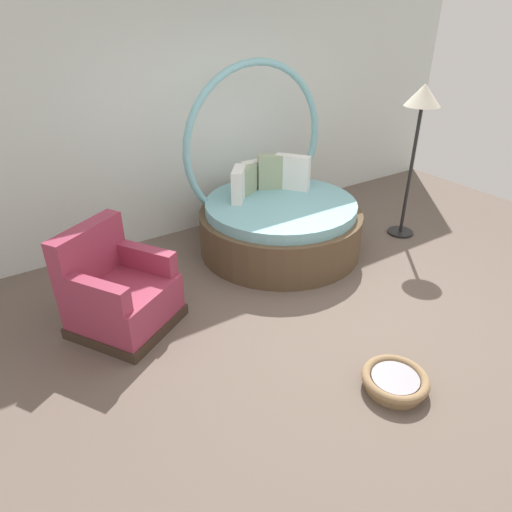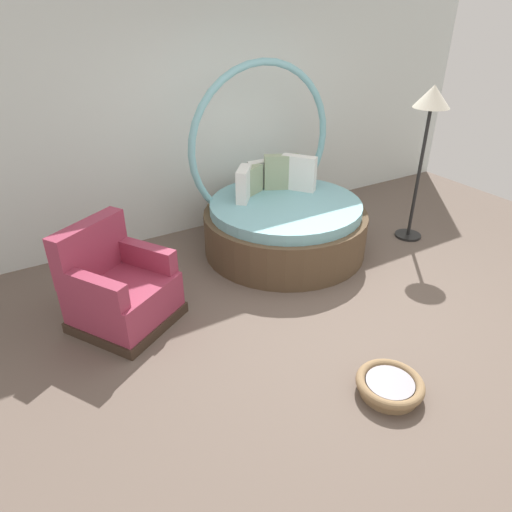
{
  "view_description": "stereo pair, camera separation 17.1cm",
  "coord_description": "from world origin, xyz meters",
  "px_view_note": "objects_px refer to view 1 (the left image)",
  "views": [
    {
      "loc": [
        -2.67,
        -2.55,
        2.59
      ],
      "look_at": [
        -0.64,
        0.5,
        0.55
      ],
      "focal_mm": 32.01,
      "sensor_mm": 36.0,
      "label": 1
    },
    {
      "loc": [
        -2.52,
        -2.64,
        2.59
      ],
      "look_at": [
        -0.64,
        0.5,
        0.55
      ],
      "focal_mm": 32.01,
      "sensor_mm": 36.0,
      "label": 2
    }
  ],
  "objects_px": {
    "round_daybed": "(277,215)",
    "red_armchair": "(118,294)",
    "pet_basket": "(395,381)",
    "floor_lamp": "(421,110)"
  },
  "relations": [
    {
      "from": "red_armchair",
      "to": "floor_lamp",
      "type": "bearing_deg",
      "value": -2.06
    },
    {
      "from": "round_daybed",
      "to": "pet_basket",
      "type": "bearing_deg",
      "value": -104.32
    },
    {
      "from": "round_daybed",
      "to": "floor_lamp",
      "type": "xyz_separation_m",
      "value": [
        1.54,
        -0.59,
        1.12
      ]
    },
    {
      "from": "round_daybed",
      "to": "red_armchair",
      "type": "distance_m",
      "value": 2.12
    },
    {
      "from": "round_daybed",
      "to": "red_armchair",
      "type": "relative_size",
      "value": 1.9
    },
    {
      "from": "pet_basket",
      "to": "floor_lamp",
      "type": "relative_size",
      "value": 0.28
    },
    {
      "from": "round_daybed",
      "to": "pet_basket",
      "type": "height_order",
      "value": "round_daybed"
    },
    {
      "from": "red_armchair",
      "to": "floor_lamp",
      "type": "distance_m",
      "value": 3.8
    },
    {
      "from": "round_daybed",
      "to": "red_armchair",
      "type": "height_order",
      "value": "round_daybed"
    },
    {
      "from": "red_armchair",
      "to": "round_daybed",
      "type": "bearing_deg",
      "value": 12.45
    }
  ]
}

